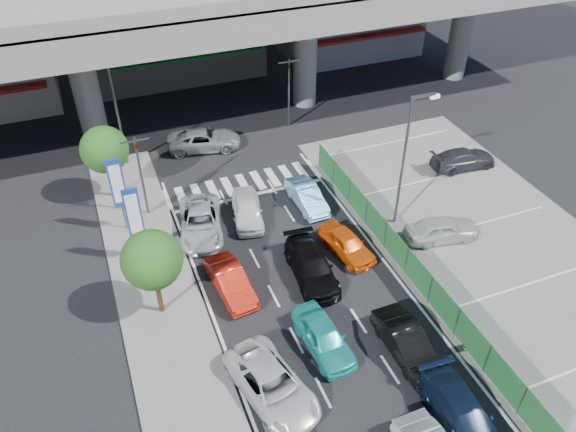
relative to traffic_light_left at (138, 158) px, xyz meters
name	(u,v)px	position (x,y,z in m)	size (l,w,h in m)	color
ground	(328,330)	(6.20, -12.00, -3.94)	(120.00, 120.00, 0.00)	black
parking_lot	(494,247)	(17.20, -10.00, -3.91)	(12.00, 28.00, 0.06)	#575755
sidewalk_left	(162,311)	(-0.80, -8.00, -3.88)	(4.00, 30.00, 0.12)	#575755
fence_run	(417,274)	(11.50, -11.00, -3.04)	(0.16, 22.00, 1.80)	#21612F
expressway	(195,2)	(6.20, 10.00, 4.83)	(64.00, 14.00, 10.75)	slate
traffic_light_left	(138,158)	(0.00, 0.00, 0.00)	(1.60, 1.24, 5.20)	#595B60
traffic_light_right	(289,76)	(11.70, 7.00, 0.00)	(1.60, 1.24, 5.20)	#595B60
street_lamp_right	(408,151)	(13.37, -6.00, 0.83)	(1.65, 0.22, 8.00)	#595B60
street_lamp_left	(117,99)	(-0.13, 6.00, 0.83)	(1.65, 0.22, 8.00)	#595B60
signboard_near	(134,216)	(-1.00, -4.01, -0.87)	(0.80, 0.14, 4.70)	#595B60
signboard_far	(118,186)	(-1.40, -1.01, -0.87)	(0.80, 0.14, 4.70)	#595B60
tree_near	(152,260)	(-0.80, -8.00, -0.55)	(2.80, 2.80, 4.80)	#382314
tree_far	(105,150)	(-1.60, 2.50, -0.55)	(2.80, 2.80, 4.80)	#382314
minivan_navy_back	(463,416)	(9.04, -18.42, -3.25)	(1.93, 4.76, 1.38)	black
sedan_white_mid_left	(272,384)	(2.56, -14.29, -3.25)	(2.29, 4.97, 1.38)	silver
taxi_teal_mid	(324,337)	(5.59, -12.80, -3.25)	(1.63, 4.05, 1.38)	#20ADA5
hatch_black_mid_right	(407,343)	(8.89, -14.44, -3.25)	(1.46, 4.19, 1.38)	black
taxi_orange_left	(230,282)	(2.72, -7.88, -3.27)	(1.40, 4.03, 1.33)	red
sedan_black_mid	(311,266)	(6.90, -8.37, -3.25)	(1.93, 4.76, 1.38)	black
taxi_orange_right	(347,244)	(9.40, -7.39, -3.29)	(1.52, 3.78, 1.29)	#E55B0C
wagon_silver_front_left	(201,222)	(2.53, -2.74, -3.25)	(2.29, 4.97, 1.38)	silver
sedan_white_front_mid	(247,210)	(5.34, -2.60, -3.25)	(1.63, 4.05, 1.38)	white
kei_truck_front_right	(307,196)	(9.09, -2.59, -3.29)	(1.37, 3.92, 1.29)	#67B4DC
crossing_wagon_silver	(204,140)	(5.04, 6.11, -3.24)	(2.31, 5.01, 1.39)	gray
parked_sedan_white	(442,229)	(14.76, -8.30, -3.19)	(1.62, 4.03, 1.37)	beige
parked_sedan_dgrey	(463,159)	(20.28, -2.54, -3.24)	(1.79, 4.40, 1.28)	#2F3034
traffic_cone	(415,257)	(12.41, -9.45, -3.49)	(0.40, 0.40, 0.77)	#CF420B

